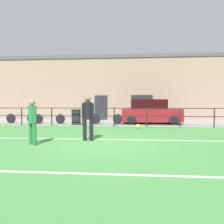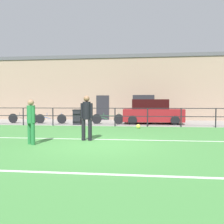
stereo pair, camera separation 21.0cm
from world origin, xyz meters
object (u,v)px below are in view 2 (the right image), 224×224
(player_goalkeeper, at_px, (87,115))
(bicycle_parked_2, at_px, (23,118))
(bicycle_parked_0, at_px, (51,119))
(trash_bin_1, at_px, (156,114))
(player_striker, at_px, (31,119))
(bicycle_parked_1, at_px, (108,119))
(parked_car_red, at_px, (152,112))
(soccer_ball_match, at_px, (138,126))
(trash_bin_0, at_px, (77,117))

(player_goalkeeper, distance_m, bicycle_parked_2, 8.86)
(bicycle_parked_0, xyz_separation_m, trash_bin_1, (7.54, 3.33, 0.22))
(player_striker, relative_size, bicycle_parked_2, 0.71)
(bicycle_parked_0, bearing_deg, player_striker, -73.12)
(player_goalkeeper, height_order, bicycle_parked_1, player_goalkeeper)
(player_striker, height_order, parked_car_red, parked_car_red)
(bicycle_parked_0, bearing_deg, soccer_ball_match, -19.44)
(player_goalkeeper, distance_m, bicycle_parked_1, 6.48)
(bicycle_parked_1, distance_m, bicycle_parked_2, 6.04)
(bicycle_parked_0, distance_m, bicycle_parked_1, 3.99)
(player_striker, relative_size, bicycle_parked_1, 0.71)
(bicycle_parked_2, bearing_deg, soccer_ball_match, -15.06)
(parked_car_red, bearing_deg, trash_bin_1, 78.41)
(parked_car_red, bearing_deg, trash_bin_0, -166.21)
(player_striker, distance_m, bicycle_parked_0, 7.75)
(parked_car_red, xyz_separation_m, trash_bin_0, (-4.96, -1.22, -0.28))
(bicycle_parked_0, relative_size, bicycle_parked_2, 1.00)
(player_goalkeeper, bearing_deg, parked_car_red, -112.90)
(trash_bin_0, bearing_deg, player_goalkeeper, -71.51)
(bicycle_parked_2, bearing_deg, player_striker, -60.01)
(player_striker, bearing_deg, soccer_ball_match, -89.95)
(player_goalkeeper, height_order, bicycle_parked_0, player_goalkeeper)
(player_striker, height_order, bicycle_parked_1, player_striker)
(player_goalkeeper, xyz_separation_m, trash_bin_1, (3.55, 9.73, -0.40))
(player_goalkeeper, bearing_deg, player_striker, 29.82)
(bicycle_parked_2, bearing_deg, bicycle_parked_1, 0.00)
(player_goalkeeper, xyz_separation_m, player_striker, (-1.75, -1.00, -0.09))
(bicycle_parked_2, distance_m, trash_bin_0, 4.14)
(soccer_ball_match, height_order, trash_bin_1, trash_bin_1)
(player_goalkeeper, distance_m, parked_car_red, 7.68)
(soccer_ball_match, relative_size, trash_bin_0, 0.24)
(bicycle_parked_1, relative_size, trash_bin_1, 1.98)
(player_goalkeeper, relative_size, bicycle_parked_2, 0.78)
(soccer_ball_match, relative_size, bicycle_parked_2, 0.11)
(bicycle_parked_1, relative_size, bicycle_parked_2, 1.00)
(bicycle_parked_2, bearing_deg, trash_bin_1, 18.87)
(player_goalkeeper, xyz_separation_m, trash_bin_0, (-1.96, 5.85, -0.46))
(player_striker, distance_m, trash_bin_0, 6.86)
(player_goalkeeper, relative_size, bicycle_parked_1, 0.78)
(parked_car_red, height_order, bicycle_parked_1, parked_car_red)
(soccer_ball_match, bearing_deg, player_goalkeeper, -115.48)
(bicycle_parked_0, height_order, trash_bin_1, trash_bin_1)
(parked_car_red, bearing_deg, bicycle_parked_2, -176.10)
(bicycle_parked_1, bearing_deg, bicycle_parked_0, -179.34)
(parked_car_red, relative_size, trash_bin_1, 3.64)
(bicycle_parked_1, height_order, bicycle_parked_2, bicycle_parked_1)
(soccer_ball_match, distance_m, bicycle_parked_1, 3.00)
(trash_bin_1, bearing_deg, bicycle_parked_0, -156.21)
(soccer_ball_match, height_order, bicycle_parked_1, bicycle_parked_1)
(soccer_ball_match, xyz_separation_m, bicycle_parked_0, (-6.03, 2.13, 0.24))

